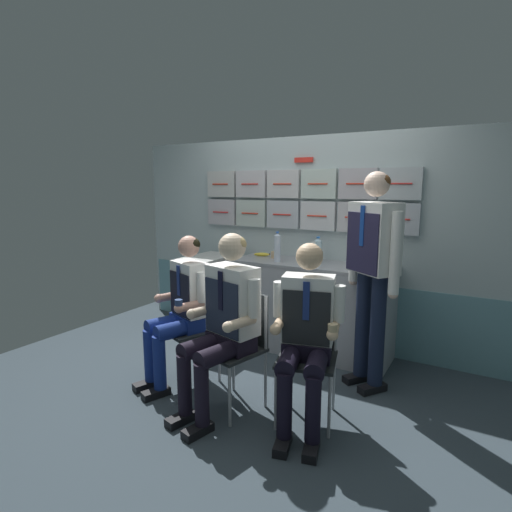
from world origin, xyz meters
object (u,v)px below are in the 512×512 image
(service_trolley, at_px, (208,293))
(coffee_cup_white, at_px, (274,255))
(folding_chair_left, at_px, (199,318))
(snack_banana, at_px, (262,254))
(crew_member_right, at_px, (224,315))
(crew_member_by_counter, at_px, (306,328))
(crew_member_standing, at_px, (373,260))
(folding_chair_right, at_px, (241,336))
(folding_chair_by_counter, at_px, (309,343))
(water_bottle_clear, at_px, (318,250))
(crew_member_left, at_px, (181,304))

(service_trolley, distance_m, coffee_cup_white, 0.87)
(folding_chair_left, relative_size, snack_banana, 5.02)
(service_trolley, xyz_separation_m, folding_chair_left, (0.55, -0.85, 0.06))
(crew_member_right, relative_size, crew_member_by_counter, 1.04)
(crew_member_standing, distance_m, snack_banana, 1.43)
(folding_chair_left, distance_m, folding_chair_right, 0.57)
(folding_chair_by_counter, xyz_separation_m, coffee_cup_white, (-0.88, 1.13, 0.40))
(crew_member_by_counter, relative_size, water_bottle_clear, 5.04)
(crew_member_left, xyz_separation_m, coffee_cup_white, (0.22, 1.23, 0.25))
(folding_chair_by_counter, bearing_deg, crew_member_left, -174.62)
(crew_member_right, bearing_deg, folding_chair_left, 146.35)
(folding_chair_by_counter, distance_m, crew_member_by_counter, 0.23)
(water_bottle_clear, bearing_deg, folding_chair_right, -93.90)
(crew_member_right, distance_m, snack_banana, 1.54)
(crew_member_left, height_order, water_bottle_clear, crew_member_left)
(service_trolley, height_order, crew_member_standing, crew_member_standing)
(folding_chair_right, distance_m, crew_member_right, 0.26)
(crew_member_standing, relative_size, water_bottle_clear, 6.97)
(service_trolley, distance_m, folding_chair_right, 1.50)
(folding_chair_left, distance_m, crew_member_right, 0.64)
(crew_member_right, bearing_deg, crew_member_left, 162.08)
(crew_member_by_counter, relative_size, snack_banana, 7.39)
(folding_chair_right, bearing_deg, water_bottle_clear, 86.10)
(water_bottle_clear, bearing_deg, service_trolley, -167.78)
(crew_member_by_counter, bearing_deg, folding_chair_by_counter, 105.40)
(crew_member_left, distance_m, crew_member_by_counter, 1.14)
(crew_member_standing, xyz_separation_m, coffee_cup_white, (-1.15, 0.51, -0.12))
(folding_chair_right, height_order, crew_member_right, crew_member_right)
(water_bottle_clear, xyz_separation_m, coffee_cup_white, (-0.47, -0.03, -0.08))
(service_trolley, relative_size, crew_member_left, 0.72)
(folding_chair_left, relative_size, water_bottle_clear, 3.42)
(folding_chair_left, relative_size, crew_member_left, 0.69)
(folding_chair_right, bearing_deg, snack_banana, 113.08)
(crew_member_by_counter, bearing_deg, service_trolley, 146.92)
(service_trolley, relative_size, coffee_cup_white, 12.04)
(folding_chair_by_counter, xyz_separation_m, water_bottle_clear, (-0.41, 1.16, 0.49))
(folding_chair_left, relative_size, crew_member_right, 0.65)
(snack_banana, bearing_deg, service_trolley, -154.55)
(folding_chair_left, distance_m, coffee_cup_white, 1.16)
(water_bottle_clear, bearing_deg, crew_member_left, -118.58)
(folding_chair_by_counter, height_order, water_bottle_clear, water_bottle_clear)
(crew_member_left, bearing_deg, coffee_cup_white, 79.97)
(crew_member_left, height_order, crew_member_by_counter, crew_member_by_counter)
(service_trolley, bearing_deg, crew_member_left, -64.17)
(crew_member_right, xyz_separation_m, crew_member_by_counter, (0.58, 0.13, -0.03))
(folding_chair_right, height_order, crew_member_standing, crew_member_standing)
(crew_member_standing, height_order, snack_banana, crew_member_standing)
(folding_chair_left, bearing_deg, folding_chair_by_counter, -2.75)
(crew_member_standing, bearing_deg, service_trolley, 171.35)
(folding_chair_left, height_order, snack_banana, snack_banana)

